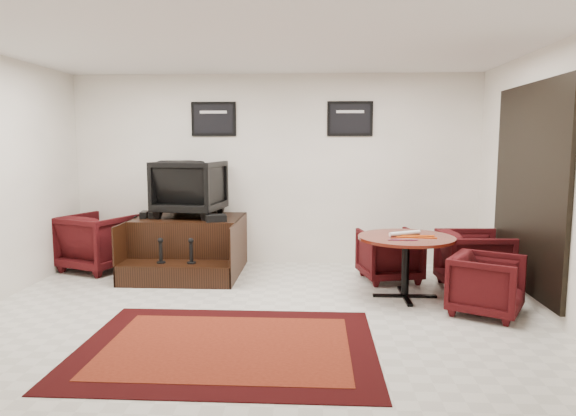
% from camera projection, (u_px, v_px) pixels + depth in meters
% --- Properties ---
extents(ground, '(6.00, 6.00, 0.00)m').
position_uv_depth(ground, '(256.00, 318.00, 5.32)').
color(ground, silver).
rests_on(ground, ground).
extents(room_shell, '(6.02, 5.02, 2.81)m').
position_uv_depth(room_shell, '(296.00, 144.00, 5.19)').
color(room_shell, white).
rests_on(room_shell, ground).
extents(area_rug, '(2.62, 1.96, 0.01)m').
position_uv_depth(area_rug, '(227.00, 346.00, 4.55)').
color(area_rug, black).
rests_on(area_rug, ground).
extents(shine_podium, '(1.48, 1.53, 0.76)m').
position_uv_depth(shine_podium, '(189.00, 247.00, 7.20)').
color(shine_podium, black).
rests_on(shine_podium, ground).
extents(shine_chair, '(0.97, 0.92, 0.89)m').
position_uv_depth(shine_chair, '(190.00, 185.00, 7.24)').
color(shine_chair, black).
rests_on(shine_chair, shine_podium).
extents(shoes_pair, '(0.24, 0.27, 0.09)m').
position_uv_depth(shoes_pair, '(149.00, 215.00, 7.13)').
color(shoes_pair, black).
rests_on(shoes_pair, shine_podium).
extents(polish_kit, '(0.31, 0.26, 0.09)m').
position_uv_depth(polish_kit, '(216.00, 218.00, 6.81)').
color(polish_kit, black).
rests_on(polish_kit, shine_podium).
extents(umbrella_black, '(0.30, 0.11, 0.82)m').
position_uv_depth(umbrella_black, '(127.00, 243.00, 7.16)').
color(umbrella_black, black).
rests_on(umbrella_black, ground).
extents(umbrella_hooked, '(0.31, 0.11, 0.82)m').
position_uv_depth(umbrella_hooked, '(128.00, 242.00, 7.23)').
color(umbrella_hooked, black).
rests_on(umbrella_hooked, ground).
extents(armchair_side, '(1.10, 1.07, 0.88)m').
position_uv_depth(armchair_side, '(98.00, 239.00, 7.29)').
color(armchair_side, black).
rests_on(armchair_side, ground).
extents(meeting_table, '(1.11, 1.11, 0.72)m').
position_uv_depth(meeting_table, '(406.00, 244.00, 5.94)').
color(meeting_table, '#451309').
rests_on(meeting_table, ground).
extents(table_chair_back, '(0.84, 0.81, 0.74)m').
position_uv_depth(table_chair_back, '(389.00, 252.00, 6.74)').
color(table_chair_back, black).
rests_on(table_chair_back, ground).
extents(table_chair_window, '(0.76, 0.81, 0.80)m').
position_uv_depth(table_chair_window, '(475.00, 258.00, 6.30)').
color(table_chair_window, black).
rests_on(table_chair_window, ground).
extents(table_chair_corner, '(0.89, 0.90, 0.70)m').
position_uv_depth(table_chair_corner, '(487.00, 282.00, 5.38)').
color(table_chair_corner, black).
rests_on(table_chair_corner, ground).
extents(paper_roll, '(0.40, 0.24, 0.05)m').
position_uv_depth(paper_roll, '(405.00, 233.00, 6.00)').
color(paper_roll, silver).
rests_on(paper_roll, meeting_table).
extents(table_clutter, '(0.57, 0.30, 0.01)m').
position_uv_depth(table_clutter, '(413.00, 237.00, 5.86)').
color(table_clutter, '#E75C0C').
rests_on(table_clutter, meeting_table).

